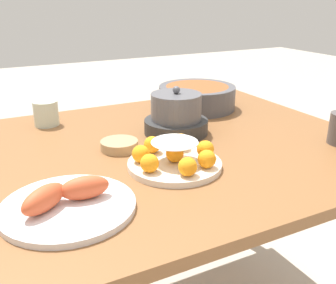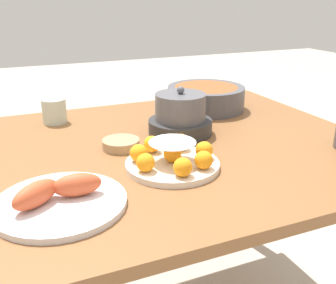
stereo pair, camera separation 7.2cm
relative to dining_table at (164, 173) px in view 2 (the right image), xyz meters
The scene contains 7 objects.
dining_table is the anchor object (origin of this frame).
cake_plate 0.20m from the dining_table, 105.19° to the right, with size 0.24×0.24×0.08m.
serving_bowl 0.44m from the dining_table, 44.75° to the left, with size 0.30×0.30×0.09m.
sauce_bowl 0.17m from the dining_table, 169.36° to the left, with size 0.11×0.11×0.03m.
seafood_platter 0.44m from the dining_table, 144.34° to the right, with size 0.28×0.28×0.07m.
cup_far 0.46m from the dining_table, 127.51° to the left, with size 0.08×0.08×0.08m.
warming_pot 0.19m from the dining_table, 40.92° to the left, with size 0.20×0.20×0.15m.
Camera 2 is at (-0.42, -1.01, 1.16)m, focal length 42.00 mm.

